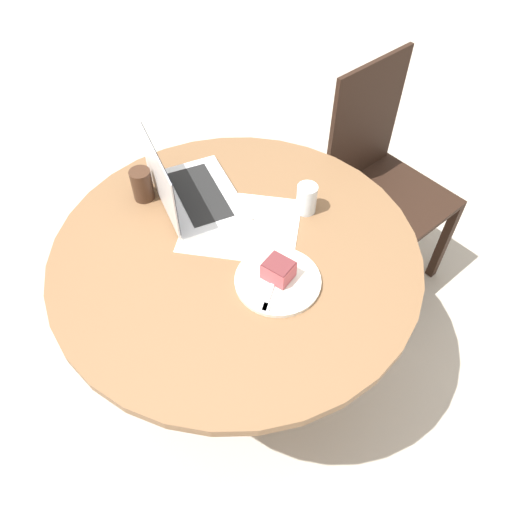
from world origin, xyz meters
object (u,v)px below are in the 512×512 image
(coffee_glass, at_px, (142,185))
(plate, at_px, (278,281))
(laptop, at_px, (189,191))
(chair, at_px, (380,182))

(coffee_glass, bearing_deg, plate, 133.65)
(plate, distance_m, laptop, 0.42)
(coffee_glass, xyz_separation_m, laptop, (-0.15, 0.04, -0.01))
(plate, height_order, laptop, laptop)
(plate, relative_size, coffee_glass, 2.27)
(laptop, bearing_deg, chair, 93.68)
(chair, distance_m, laptop, 0.85)
(coffee_glass, height_order, laptop, laptop)
(chair, bearing_deg, laptop, -12.77)
(plate, distance_m, coffee_glass, 0.54)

